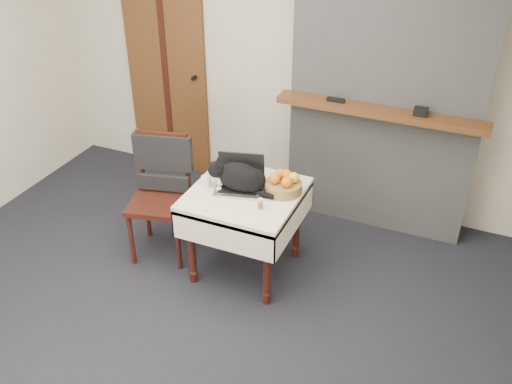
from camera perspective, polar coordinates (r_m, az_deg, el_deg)
ground at (r=4.09m, az=-7.57°, el=-12.94°), size 4.50×4.50×0.00m
room_shell at (r=3.50m, az=-5.76°, el=13.33°), size 4.52×4.01×2.61m
door at (r=5.56m, az=-8.91°, el=11.82°), size 0.82×0.10×2.00m
chimney at (r=4.61m, az=13.21°, el=11.13°), size 1.62×0.48×2.60m
side_table at (r=4.17m, az=-1.08°, el=-1.31°), size 0.78×0.78×0.70m
laptop at (r=4.13m, az=-1.64°, el=1.26°), size 0.40×0.36×0.25m
cat at (r=4.07m, az=-1.55°, el=1.46°), size 0.52×0.28×0.25m
cream_jar at (r=4.17m, az=-5.01°, el=1.09°), size 0.07×0.07×0.08m
pill_bottle at (r=3.90m, az=0.43°, el=-1.17°), size 0.04×0.04×0.08m
fruit_basket at (r=4.08m, az=2.78°, el=0.81°), size 0.27×0.27×0.15m
desk_clutter at (r=4.08m, az=0.82°, el=-0.15°), size 0.13×0.02×0.01m
chair at (r=4.47m, az=-9.41°, el=1.41°), size 0.54×0.53×0.99m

